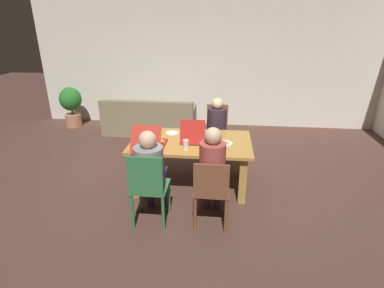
{
  "coord_description": "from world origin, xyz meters",
  "views": [
    {
      "loc": [
        0.45,
        -4.04,
        2.34
      ],
      "look_at": [
        0.0,
        0.1,
        0.64
      ],
      "focal_mm": 28.18,
      "sensor_mm": 36.0,
      "label": 1
    }
  ],
  "objects_px": {
    "person_0": "(212,167)",
    "couch": "(150,121)",
    "dining_table": "(191,148)",
    "chair_1": "(148,186)",
    "drinking_glass_0": "(186,145)",
    "potted_plant": "(71,104)",
    "person_2": "(217,126)",
    "plate_1": "(225,143)",
    "chair_2": "(217,131)",
    "drinking_glass_1": "(200,127)",
    "person_1": "(150,167)",
    "pizza_box_1": "(151,143)",
    "chair_0": "(211,191)",
    "plate_0": "(172,133)",
    "pizza_box_0": "(194,137)"
  },
  "relations": [
    {
      "from": "drinking_glass_0",
      "to": "potted_plant",
      "type": "distance_m",
      "value": 4.16
    },
    {
      "from": "dining_table",
      "to": "drinking_glass_1",
      "type": "relative_size",
      "value": 12.35
    },
    {
      "from": "pizza_box_1",
      "to": "drinking_glass_1",
      "type": "height_order",
      "value": "pizza_box_1"
    },
    {
      "from": "plate_0",
      "to": "couch",
      "type": "height_order",
      "value": "couch"
    },
    {
      "from": "chair_2",
      "to": "plate_1",
      "type": "xyz_separation_m",
      "value": [
        0.14,
        -1.04,
        0.19
      ]
    },
    {
      "from": "person_0",
      "to": "plate_0",
      "type": "bearing_deg",
      "value": 121.15
    },
    {
      "from": "couch",
      "to": "potted_plant",
      "type": "bearing_deg",
      "value": 172.99
    },
    {
      "from": "person_0",
      "to": "plate_0",
      "type": "relative_size",
      "value": 6.24
    },
    {
      "from": "plate_1",
      "to": "chair_2",
      "type": "bearing_deg",
      "value": 97.59
    },
    {
      "from": "plate_1",
      "to": "person_0",
      "type": "bearing_deg",
      "value": -100.22
    },
    {
      "from": "person_0",
      "to": "potted_plant",
      "type": "distance_m",
      "value": 4.79
    },
    {
      "from": "chair_2",
      "to": "chair_1",
      "type": "bearing_deg",
      "value": -110.45
    },
    {
      "from": "person_1",
      "to": "couch",
      "type": "distance_m",
      "value": 3.24
    },
    {
      "from": "chair_0",
      "to": "drinking_glass_1",
      "type": "distance_m",
      "value": 1.44
    },
    {
      "from": "plate_1",
      "to": "drinking_glass_1",
      "type": "relative_size",
      "value": 1.63
    },
    {
      "from": "plate_1",
      "to": "potted_plant",
      "type": "distance_m",
      "value": 4.41
    },
    {
      "from": "dining_table",
      "to": "person_0",
      "type": "bearing_deg",
      "value": -67.56
    },
    {
      "from": "couch",
      "to": "plate_1",
      "type": "bearing_deg",
      "value": -54.35
    },
    {
      "from": "drinking_glass_0",
      "to": "potted_plant",
      "type": "bearing_deg",
      "value": 137.53
    },
    {
      "from": "chair_2",
      "to": "potted_plant",
      "type": "xyz_separation_m",
      "value": [
        -3.45,
        1.51,
        -0.01
      ]
    },
    {
      "from": "chair_2",
      "to": "potted_plant",
      "type": "bearing_deg",
      "value": 156.33
    },
    {
      "from": "chair_0",
      "to": "plate_0",
      "type": "height_order",
      "value": "chair_0"
    },
    {
      "from": "chair_2",
      "to": "pizza_box_1",
      "type": "distance_m",
      "value": 1.54
    },
    {
      "from": "person_0",
      "to": "plate_0",
      "type": "distance_m",
      "value": 1.31
    },
    {
      "from": "chair_1",
      "to": "drinking_glass_1",
      "type": "bearing_deg",
      "value": 70.57
    },
    {
      "from": "chair_2",
      "to": "drinking_glass_1",
      "type": "bearing_deg",
      "value": -112.91
    },
    {
      "from": "potted_plant",
      "to": "drinking_glass_1",
      "type": "bearing_deg",
      "value": -33.06
    },
    {
      "from": "chair_1",
      "to": "pizza_box_1",
      "type": "bearing_deg",
      "value": 100.28
    },
    {
      "from": "chair_1",
      "to": "pizza_box_0",
      "type": "relative_size",
      "value": 2.1
    },
    {
      "from": "plate_1",
      "to": "dining_table",
      "type": "bearing_deg",
      "value": 172.65
    },
    {
      "from": "person_1",
      "to": "drinking_glass_1",
      "type": "distance_m",
      "value": 1.37
    },
    {
      "from": "person_2",
      "to": "chair_2",
      "type": "bearing_deg",
      "value": 90.0
    },
    {
      "from": "pizza_box_0",
      "to": "drinking_glass_0",
      "type": "relative_size",
      "value": 3.41
    },
    {
      "from": "chair_1",
      "to": "pizza_box_0",
      "type": "xyz_separation_m",
      "value": [
        0.43,
        1.06,
        0.25
      ]
    },
    {
      "from": "chair_2",
      "to": "pizza_box_0",
      "type": "height_order",
      "value": "pizza_box_0"
    },
    {
      "from": "dining_table",
      "to": "chair_1",
      "type": "height_order",
      "value": "chair_1"
    },
    {
      "from": "drinking_glass_0",
      "to": "potted_plant",
      "type": "xyz_separation_m",
      "value": [
        -3.07,
        2.81,
        -0.25
      ]
    },
    {
      "from": "couch",
      "to": "plate_0",
      "type": "bearing_deg",
      "value": -66.72
    },
    {
      "from": "drinking_glass_1",
      "to": "pizza_box_1",
      "type": "bearing_deg",
      "value": -133.73
    },
    {
      "from": "chair_0",
      "to": "plate_0",
      "type": "bearing_deg",
      "value": 118.15
    },
    {
      "from": "plate_0",
      "to": "pizza_box_1",
      "type": "bearing_deg",
      "value": -110.62
    },
    {
      "from": "chair_2",
      "to": "couch",
      "type": "bearing_deg",
      "value": 140.07
    },
    {
      "from": "person_0",
      "to": "couch",
      "type": "relative_size",
      "value": 0.62
    },
    {
      "from": "dining_table",
      "to": "person_1",
      "type": "relative_size",
      "value": 1.45
    },
    {
      "from": "person_0",
      "to": "person_2",
      "type": "bearing_deg",
      "value": 90.0
    },
    {
      "from": "pizza_box_0",
      "to": "couch",
      "type": "xyz_separation_m",
      "value": [
        -1.21,
        2.21,
        -0.5
      ]
    },
    {
      "from": "person_0",
      "to": "person_1",
      "type": "relative_size",
      "value": 1.05
    },
    {
      "from": "chair_0",
      "to": "pizza_box_1",
      "type": "bearing_deg",
      "value": 140.88
    },
    {
      "from": "drinking_glass_0",
      "to": "couch",
      "type": "distance_m",
      "value": 2.86
    },
    {
      "from": "person_0",
      "to": "dining_table",
      "type": "bearing_deg",
      "value": 112.44
    }
  ]
}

